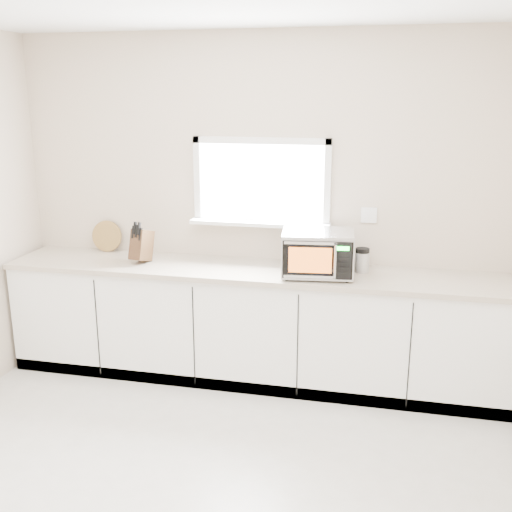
# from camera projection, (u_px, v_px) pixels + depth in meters

# --- Properties ---
(back_wall) EXTENTS (4.00, 0.17, 2.70)m
(back_wall) POSITION_uv_depth(u_px,v_px,m) (262.00, 205.00, 4.79)
(back_wall) COLOR beige
(back_wall) RESTS_ON ground
(cabinets) EXTENTS (3.92, 0.60, 0.88)m
(cabinets) POSITION_uv_depth(u_px,v_px,m) (254.00, 326.00, 4.76)
(cabinets) COLOR white
(cabinets) RESTS_ON ground
(countertop) EXTENTS (3.92, 0.64, 0.04)m
(countertop) POSITION_uv_depth(u_px,v_px,m) (253.00, 271.00, 4.63)
(countertop) COLOR #C0B69E
(countertop) RESTS_ON cabinets
(microwave) EXTENTS (0.56, 0.46, 0.33)m
(microwave) POSITION_uv_depth(u_px,v_px,m) (318.00, 253.00, 4.41)
(microwave) COLOR black
(microwave) RESTS_ON countertop
(knife_block) EXTENTS (0.15, 0.25, 0.34)m
(knife_block) POSITION_uv_depth(u_px,v_px,m) (141.00, 245.00, 4.76)
(knife_block) COLOR #462E19
(knife_block) RESTS_ON countertop
(cutting_board) EXTENTS (0.26, 0.06, 0.26)m
(cutting_board) POSITION_uv_depth(u_px,v_px,m) (107.00, 236.00, 5.10)
(cutting_board) COLOR olive
(cutting_board) RESTS_ON countertop
(coffee_grinder) EXTENTS (0.14, 0.14, 0.19)m
(coffee_grinder) POSITION_uv_depth(u_px,v_px,m) (362.00, 260.00, 4.52)
(coffee_grinder) COLOR #B5B8BC
(coffee_grinder) RESTS_ON countertop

